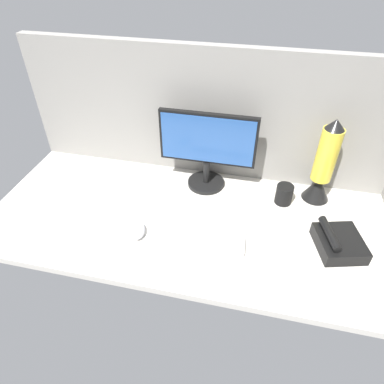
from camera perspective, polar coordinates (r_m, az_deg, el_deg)
ground_plane at (r=152.84cm, az=0.01°, el=-4.50°), size 180.00×80.00×3.00cm
cubicle_wall_back at (r=164.54cm, az=2.98°, el=12.84°), size 180.00×5.00×62.80cm
monitor at (r=158.48cm, az=2.59°, el=7.56°), size 44.89×18.00×37.81cm
keyboard at (r=141.04cm, az=1.27°, el=-7.73°), size 37.69×15.13×2.00cm
mouse at (r=144.69cm, az=-8.98°, el=-6.44°), size 7.74×10.66×3.40cm
mug_black_travel at (r=161.79cm, az=15.14°, el=-0.37°), size 7.79×7.79×9.30cm
lava_lamp at (r=162.15cm, az=21.08°, el=3.80°), size 12.44×12.44×40.73cm
desk_phone at (r=148.27cm, az=23.26°, el=-7.74°), size 21.44×22.84×8.80cm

